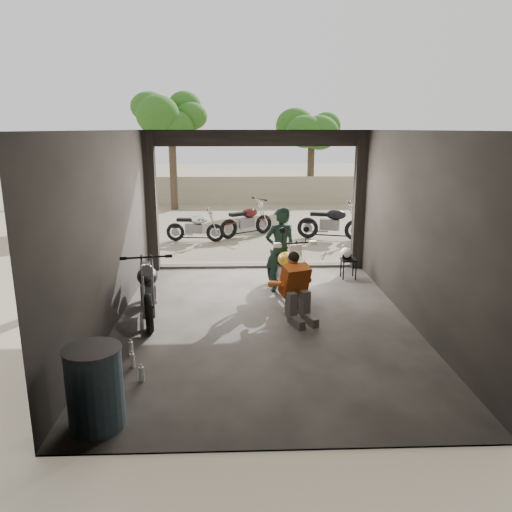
{
  "coord_description": "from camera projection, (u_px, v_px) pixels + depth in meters",
  "views": [
    {
      "loc": [
        -0.43,
        -7.96,
        3.22
      ],
      "look_at": [
        -0.11,
        0.6,
        1.03
      ],
      "focal_mm": 35.0,
      "sensor_mm": 36.0,
      "label": 1
    }
  ],
  "objects": [
    {
      "name": "tree_left",
      "position": [
        171.0,
        109.0,
        19.52
      ],
      "size": [
        2.2,
        2.2,
        5.6
      ],
      "color": "#382B1E",
      "rests_on": "ground"
    },
    {
      "name": "sign_post",
      "position": [
        366.0,
        204.0,
        12.48
      ],
      "size": [
        0.7,
        0.08,
        2.09
      ],
      "rotation": [
        0.0,
        0.0,
        -0.43
      ],
      "color": "black",
      "rests_on": "ground"
    },
    {
      "name": "main_bike",
      "position": [
        285.0,
        266.0,
        9.73
      ],
      "size": [
        1.16,
        1.98,
        1.24
      ],
      "primitive_type": null,
      "rotation": [
        0.0,
        0.0,
        0.23
      ],
      "color": "white",
      "rests_on": "ground"
    },
    {
      "name": "garage",
      "position": [
        262.0,
        243.0,
        8.73
      ],
      "size": [
        7.0,
        7.13,
        3.2
      ],
      "color": "#2D2B28",
      "rests_on": "ground"
    },
    {
      "name": "ground",
      "position": [
        264.0,
        323.0,
        8.52
      ],
      "size": [
        80.0,
        80.0,
        0.0
      ],
      "primitive_type": "plane",
      "color": "#7A6D56",
      "rests_on": "ground"
    },
    {
      "name": "mechanic",
      "position": [
        298.0,
        290.0,
        8.41
      ],
      "size": [
        0.85,
        0.97,
        1.17
      ],
      "primitive_type": null,
      "rotation": [
        0.0,
        0.0,
        0.38
      ],
      "color": "#CC591B",
      "rests_on": "ground"
    },
    {
      "name": "stool",
      "position": [
        349.0,
        262.0,
        10.93
      ],
      "size": [
        0.33,
        0.33,
        0.46
      ],
      "rotation": [
        0.0,
        0.0,
        -0.11
      ],
      "color": "black",
      "rests_on": "ground"
    },
    {
      "name": "outside_bike_c",
      "position": [
        332.0,
        220.0,
        14.77
      ],
      "size": [
        1.91,
        1.22,
        1.2
      ],
      "primitive_type": null,
      "rotation": [
        0.0,
        0.0,
        1.28
      ],
      "color": "black",
      "rests_on": "ground"
    },
    {
      "name": "rider",
      "position": [
        280.0,
        250.0,
        9.95
      ],
      "size": [
        0.72,
        0.57,
        1.74
      ],
      "primitive_type": "imported",
      "rotation": [
        0.0,
        0.0,
        3.42
      ],
      "color": "#162C24",
      "rests_on": "ground"
    },
    {
      "name": "outside_bike_b",
      "position": [
        247.0,
        218.0,
        15.27
      ],
      "size": [
        1.77,
        1.52,
        1.13
      ],
      "primitive_type": null,
      "rotation": [
        0.0,
        0.0,
        2.18
      ],
      "color": "#491112",
      "rests_on": "ground"
    },
    {
      "name": "tree_right",
      "position": [
        312.0,
        120.0,
        21.3
      ],
      "size": [
        2.2,
        2.2,
        5.0
      ],
      "color": "#382B1E",
      "rests_on": "ground"
    },
    {
      "name": "left_bike",
      "position": [
        148.0,
        283.0,
        8.65
      ],
      "size": [
        1.09,
        1.95,
        1.25
      ],
      "primitive_type": null,
      "rotation": [
        0.0,
        0.0,
        0.19
      ],
      "color": "black",
      "rests_on": "ground"
    },
    {
      "name": "helmet",
      "position": [
        346.0,
        253.0,
        10.92
      ],
      "size": [
        0.28,
        0.29,
        0.25
      ],
      "primitive_type": "ellipsoid",
      "rotation": [
        0.0,
        0.0,
        -0.05
      ],
      "color": "white",
      "rests_on": "stool"
    },
    {
      "name": "outside_bike_a",
      "position": [
        195.0,
        224.0,
        14.56
      ],
      "size": [
        1.56,
        0.79,
        1.01
      ],
      "primitive_type": null,
      "rotation": [
        0.0,
        0.0,
        1.45
      ],
      "color": "black",
      "rests_on": "ground"
    },
    {
      "name": "boundary_wall",
      "position": [
        247.0,
        190.0,
        21.93
      ],
      "size": [
        18.0,
        0.3,
        1.2
      ],
      "primitive_type": "cube",
      "color": "gray",
      "rests_on": "ground"
    },
    {
      "name": "oil_drum",
      "position": [
        95.0,
        389.0,
        5.43
      ],
      "size": [
        0.8,
        0.8,
        0.94
      ],
      "primitive_type": "cylinder",
      "rotation": [
        0.0,
        0.0,
        -0.41
      ],
      "color": "#456074",
      "rests_on": "ground"
    }
  ]
}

